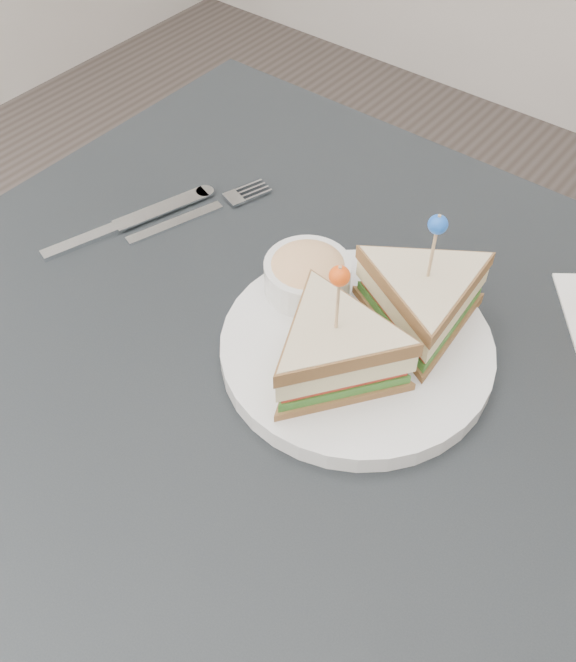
# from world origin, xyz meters

# --- Properties ---
(ground_plane) EXTENTS (3.50, 3.50, 0.00)m
(ground_plane) POSITION_xyz_m (0.00, 0.00, 0.00)
(ground_plane) COLOR #3F3833
(table) EXTENTS (0.80, 0.80, 0.75)m
(table) POSITION_xyz_m (0.00, 0.00, 0.67)
(table) COLOR black
(table) RESTS_ON ground
(plate_meal) EXTENTS (0.33, 0.33, 0.15)m
(plate_meal) POSITION_xyz_m (0.05, 0.07, 0.79)
(plate_meal) COLOR white
(plate_meal) RESTS_ON table
(cutlery_fork) EXTENTS (0.07, 0.17, 0.01)m
(cutlery_fork) POSITION_xyz_m (-0.20, 0.13, 0.75)
(cutlery_fork) COLOR silver
(cutlery_fork) RESTS_ON table
(cutlery_knife) EXTENTS (0.08, 0.20, 0.01)m
(cutlery_knife) POSITION_xyz_m (-0.25, 0.05, 0.75)
(cutlery_knife) COLOR silver
(cutlery_knife) RESTS_ON table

